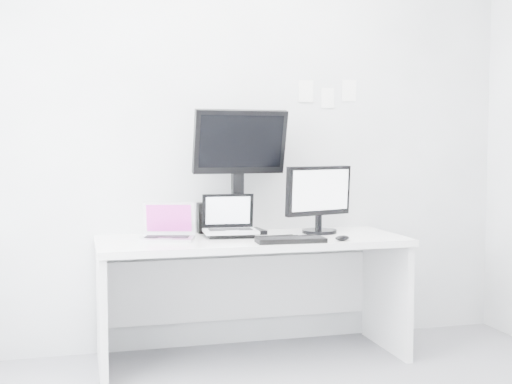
{
  "coord_description": "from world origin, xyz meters",
  "views": [
    {
      "loc": [
        -0.99,
        -2.59,
        1.28
      ],
      "look_at": [
        0.02,
        1.23,
        1.0
      ],
      "focal_mm": 47.64,
      "sensor_mm": 36.0,
      "label": 1
    }
  ],
  "objects": [
    {
      "name": "rear_monitor",
      "position": [
        -0.03,
        1.44,
        1.12
      ],
      "size": [
        0.58,
        0.24,
        0.78
      ],
      "primitive_type": "cube",
      "rotation": [
        0.0,
        0.0,
        0.06
      ],
      "color": "black",
      "rests_on": "desk"
    },
    {
      "name": "wall_note_1",
      "position": [
        0.6,
        1.59,
        1.58
      ],
      "size": [
        0.09,
        0.0,
        0.13
      ],
      "primitive_type": "cube",
      "color": "white",
      "rests_on": "back_wall"
    },
    {
      "name": "keyboard",
      "position": [
        0.16,
        1.0,
        0.74
      ],
      "size": [
        0.39,
        0.16,
        0.03
      ],
      "primitive_type": "cube",
      "rotation": [
        0.0,
        0.0,
        -0.05
      ],
      "color": "black",
      "rests_on": "desk"
    },
    {
      "name": "samsung_monitor",
      "position": [
        0.46,
        1.34,
        0.95
      ],
      "size": [
        0.51,
        0.35,
        0.43
      ],
      "primitive_type": "cube",
      "rotation": [
        0.0,
        0.0,
        0.31
      ],
      "color": "black",
      "rests_on": "desk"
    },
    {
      "name": "wall_note_2",
      "position": [
        0.75,
        1.59,
        1.63
      ],
      "size": [
        0.1,
        0.0,
        0.14
      ],
      "primitive_type": "cube",
      "color": "white",
      "rests_on": "back_wall"
    },
    {
      "name": "desk",
      "position": [
        0.0,
        1.25,
        0.36
      ],
      "size": [
        1.8,
        0.7,
        0.73
      ],
      "primitive_type": "cube",
      "color": "white",
      "rests_on": "ground"
    },
    {
      "name": "macbook",
      "position": [
        -0.5,
        1.26,
        0.84
      ],
      "size": [
        0.35,
        0.3,
        0.23
      ],
      "primitive_type": "cube",
      "rotation": [
        0.0,
        0.0,
        -0.29
      ],
      "color": "silver",
      "rests_on": "desk"
    },
    {
      "name": "dell_laptop",
      "position": [
        -0.12,
        1.3,
        0.86
      ],
      "size": [
        0.33,
        0.26,
        0.26
      ],
      "primitive_type": "cube",
      "rotation": [
        0.0,
        0.0,
        -0.07
      ],
      "color": "silver",
      "rests_on": "desk"
    },
    {
      "name": "mouse",
      "position": [
        0.46,
        0.99,
        0.75
      ],
      "size": [
        0.11,
        0.09,
        0.03
      ],
      "primitive_type": "ellipsoid",
      "rotation": [
        0.0,
        0.0,
        0.36
      ],
      "color": "black",
      "rests_on": "desk"
    },
    {
      "name": "speaker",
      "position": [
        -0.23,
        1.53,
        0.82
      ],
      "size": [
        0.11,
        0.11,
        0.19
      ],
      "primitive_type": "cube",
      "rotation": [
        0.0,
        0.0,
        0.24
      ],
      "color": "black",
      "rests_on": "desk"
    },
    {
      "name": "wall_note_0",
      "position": [
        0.45,
        1.59,
        1.62
      ],
      "size": [
        0.1,
        0.0,
        0.14
      ],
      "primitive_type": "cube",
      "color": "white",
      "rests_on": "back_wall"
    },
    {
      "name": "back_wall",
      "position": [
        0.0,
        1.6,
        1.35
      ],
      "size": [
        3.6,
        0.0,
        3.6
      ],
      "primitive_type": "plane",
      "rotation": [
        1.57,
        0.0,
        0.0
      ],
      "color": "silver",
      "rests_on": "ground"
    }
  ]
}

